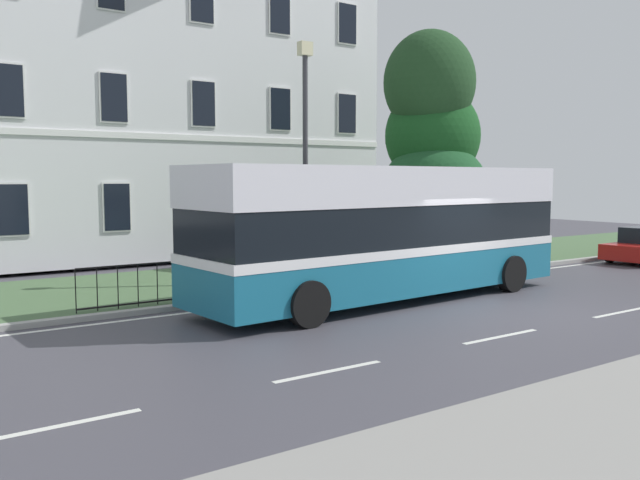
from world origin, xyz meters
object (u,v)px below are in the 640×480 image
evergreen_tree (433,178)px  single_decker_bus (388,230)px  georgian_townhouse (153,81)px  street_lamp_post (305,146)px

evergreen_tree → single_decker_bus: evergreen_tree is taller
georgian_townhouse → evergreen_tree: size_ratio=1.87×
single_decker_bus → street_lamp_post: bearing=98.9°
georgian_townhouse → street_lamp_post: 11.63m
georgian_townhouse → single_decker_bus: georgian_townhouse is taller
street_lamp_post → evergreen_tree: bearing=10.7°
georgian_townhouse → street_lamp_post: georgian_townhouse is taller
georgian_townhouse → evergreen_tree: bearing=-59.9°
evergreen_tree → street_lamp_post: size_ratio=1.31×
evergreen_tree → single_decker_bus: (-5.24, -3.82, -1.29)m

